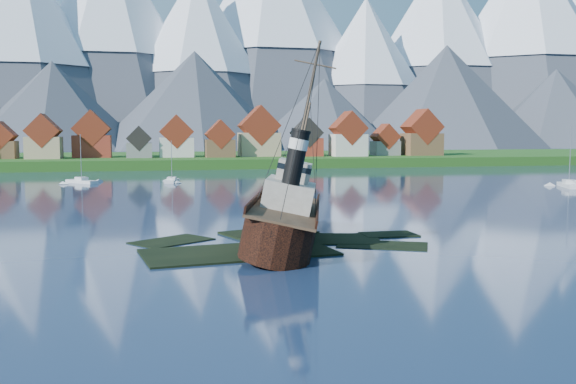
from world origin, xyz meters
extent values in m
plane|color=#1A2C4B|center=(0.00, 0.00, 0.00)|extent=(1400.00, 1400.00, 0.00)
cube|color=black|center=(-3.00, -2.00, -0.32)|extent=(19.08, 11.42, 1.00)
cube|color=black|center=(6.00, 4.00, -0.38)|extent=(15.15, 9.76, 1.00)
cube|color=black|center=(2.00, 9.00, -0.28)|extent=(11.45, 9.06, 1.00)
cube|color=black|center=(12.00, -1.00, -0.42)|extent=(10.27, 8.34, 1.00)
cube|color=black|center=(-9.00, 6.00, -0.40)|extent=(9.42, 8.68, 1.00)
cube|color=black|center=(15.00, 5.00, -0.35)|extent=(6.00, 4.00, 1.00)
cube|color=#1E4F16|center=(0.00, 170.00, 0.00)|extent=(600.00, 80.00, 3.20)
cube|color=#3F3D38|center=(0.00, 132.00, 0.00)|extent=(600.00, 2.50, 2.00)
cube|color=brown|center=(-56.00, 153.00, 5.75)|extent=(9.00, 8.00, 5.50)
cube|color=maroon|center=(-56.00, 153.00, 10.12)|extent=(9.16, 8.16, 9.16)
cube|color=tan|center=(-43.00, 150.00, 6.40)|extent=(10.50, 9.00, 6.80)
cube|color=maroon|center=(-43.00, 150.00, 11.69)|extent=(10.69, 9.18, 10.69)
cube|color=maroon|center=(-29.00, 156.00, 6.60)|extent=(12.00, 8.50, 7.20)
cube|color=maroon|center=(-29.00, 156.00, 12.36)|extent=(12.22, 8.67, 12.22)
cube|color=slate|center=(-14.00, 151.00, 5.40)|extent=(8.00, 7.00, 4.80)
cube|color=black|center=(-14.00, 151.00, 9.24)|extent=(8.15, 7.14, 8.15)
cube|color=beige|center=(-2.00, 154.00, 6.20)|extent=(11.00, 9.50, 6.40)
cube|color=maroon|center=(-2.00, 154.00, 11.38)|extent=(11.20, 9.69, 11.20)
cube|color=brown|center=(12.00, 150.00, 5.90)|extent=(9.50, 8.00, 5.80)
cube|color=maroon|center=(12.00, 150.00, 10.51)|extent=(9.67, 8.16, 9.67)
cube|color=tan|center=(26.00, 155.00, 7.00)|extent=(13.50, 10.00, 8.00)
cube|color=maroon|center=(26.00, 155.00, 13.43)|extent=(13.75, 10.20, 13.75)
cube|color=maroon|center=(42.00, 152.00, 6.10)|extent=(10.00, 8.50, 6.20)
cube|color=black|center=(42.00, 152.00, 11.00)|extent=(10.18, 8.67, 10.18)
cube|color=beige|center=(56.00, 149.00, 6.75)|extent=(11.50, 9.00, 7.50)
cube|color=maroon|center=(56.00, 149.00, 12.57)|extent=(11.71, 9.18, 11.71)
cube|color=slate|center=(71.00, 153.00, 5.50)|extent=(9.00, 7.50, 5.00)
cube|color=maroon|center=(71.00, 153.00, 9.62)|extent=(9.16, 7.65, 9.16)
cube|color=brown|center=(84.00, 151.00, 6.90)|extent=(12.50, 10.00, 7.80)
cube|color=maroon|center=(84.00, 151.00, 13.05)|extent=(12.73, 10.20, 12.73)
cone|color=#2D333D|center=(-100.00, 455.00, 73.00)|extent=(180.00, 180.00, 150.00)
cone|color=white|center=(-100.00, 455.00, 103.00)|extent=(111.60, 111.60, 90.00)
cone|color=#2D333D|center=(-40.00, 495.00, 88.00)|extent=(210.00, 210.00, 180.00)
cone|color=#2D333D|center=(30.00, 470.00, 70.50)|extent=(170.00, 170.00, 145.00)
cone|color=white|center=(30.00, 470.00, 99.50)|extent=(105.40, 105.40, 87.00)
cone|color=#2D333D|center=(100.00, 515.00, 98.00)|extent=(240.00, 240.00, 200.00)
cone|color=#2D333D|center=(170.00, 460.00, 60.50)|extent=(150.00, 150.00, 125.00)
cone|color=white|center=(170.00, 460.00, 85.50)|extent=(93.00, 93.00, 75.00)
cone|color=#2D333D|center=(250.00, 490.00, 83.00)|extent=(200.00, 200.00, 170.00)
cone|color=white|center=(250.00, 490.00, 117.00)|extent=(124.00, 124.00, 102.00)
cone|color=#2D333D|center=(330.00, 475.00, 93.00)|extent=(230.00, 230.00, 190.00)
cone|color=#2D333D|center=(400.00, 505.00, 75.50)|extent=(180.00, 180.00, 155.00)
cone|color=white|center=(400.00, 505.00, 106.50)|extent=(111.60, 111.60, 93.00)
cone|color=#2D333D|center=(-70.00, 374.00, 27.00)|extent=(120.00, 120.00, 58.00)
cone|color=#2D333D|center=(20.00, 369.00, 31.00)|extent=(136.00, 136.00, 66.00)
cone|color=#2D333D|center=(110.00, 373.00, 23.00)|extent=(110.00, 110.00, 50.00)
cone|color=#2D333D|center=(200.00, 370.00, 35.50)|extent=(150.00, 150.00, 75.00)
cone|color=#2D333D|center=(290.00, 371.00, 28.00)|extent=(124.00, 124.00, 60.00)
cube|color=black|center=(1.70, 1.31, 2.06)|extent=(6.38, 18.36, 3.83)
cone|color=black|center=(1.70, 13.22, 2.06)|extent=(6.38, 6.38, 6.38)
cylinder|color=black|center=(1.70, -7.87, 2.06)|extent=(6.38, 6.38, 3.83)
cube|color=#4C3826|center=(1.70, 1.31, 4.07)|extent=(6.25, 24.23, 0.23)
cube|color=black|center=(-1.36, 1.31, 4.48)|extent=(0.18, 23.47, 0.82)
cube|color=black|center=(4.77, 1.31, 4.48)|extent=(0.18, 23.47, 0.82)
cube|color=#ADA89E|center=(1.70, -0.06, 5.43)|extent=(4.74, 7.74, 2.73)
cube|color=#ADA89E|center=(1.70, 0.85, 7.80)|extent=(3.28, 3.64, 2.00)
cylinder|color=black|center=(1.70, -3.06, 9.35)|extent=(1.73, 1.73, 5.10)
cylinder|color=silver|center=(1.70, -3.06, 10.63)|extent=(1.82, 1.82, 1.00)
cylinder|color=#473828|center=(1.70, 8.60, 9.62)|extent=(0.26, 0.26, 10.93)
cylinder|color=#473828|center=(1.70, -0.97, 14.72)|extent=(0.29, 0.29, 11.84)
cube|color=silver|center=(-25.91, 87.38, 0.10)|extent=(7.57, 8.05, 1.18)
cube|color=silver|center=(-25.91, 87.38, 1.03)|extent=(3.10, 3.14, 0.69)
cylinder|color=gray|center=(-25.91, 87.38, 5.80)|extent=(0.14, 0.14, 10.22)
cube|color=silver|center=(73.94, 54.73, 0.11)|extent=(5.70, 9.92, 1.37)
cube|color=silver|center=(73.94, 54.73, 1.20)|extent=(2.95, 3.29, 0.80)
cylinder|color=gray|center=(73.94, 54.73, 6.73)|extent=(0.16, 0.16, 11.85)
cube|color=silver|center=(-6.06, 85.84, 0.09)|extent=(3.77, 8.79, 1.02)
cube|color=silver|center=(-6.06, 85.84, 0.90)|extent=(2.31, 2.71, 0.60)
cylinder|color=gray|center=(-6.06, 85.84, 5.04)|extent=(0.12, 0.12, 8.88)
camera|label=1|loc=(-11.27, -62.11, 11.66)|focal=40.00mm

